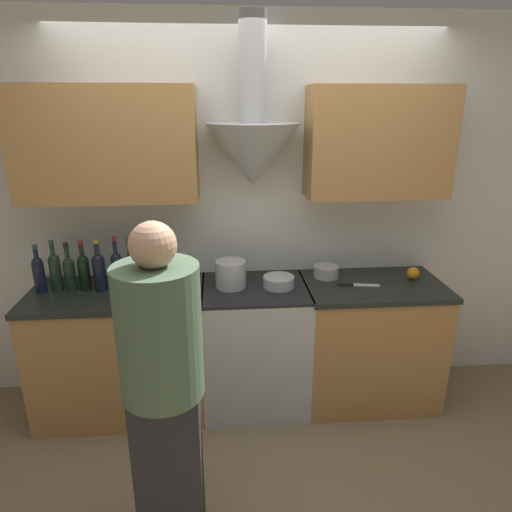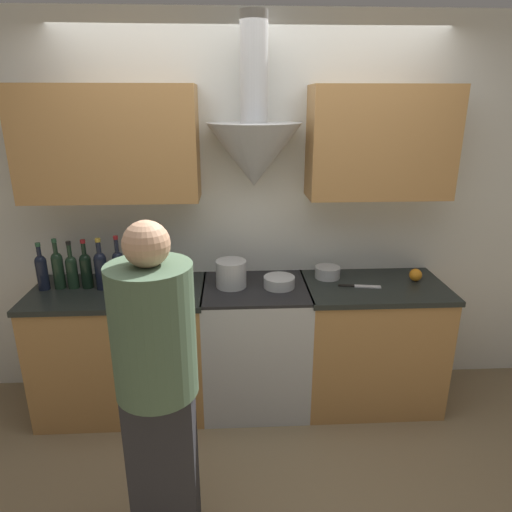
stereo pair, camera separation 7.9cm
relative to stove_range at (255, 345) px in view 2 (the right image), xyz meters
name	(u,v)px [view 2 (the right image)]	position (x,y,z in m)	size (l,w,h in m)	color
ground_plane	(258,430)	(0.00, -0.33, -0.45)	(12.00, 12.00, 0.00)	#847051
wall_back	(249,193)	(-0.03, 0.27, 1.01)	(8.40, 0.60, 2.60)	silver
counter_left	(124,349)	(-0.90, 0.00, 0.00)	(1.13, 0.62, 0.88)	#B27F47
counter_right	(370,342)	(0.81, 0.00, 0.00)	(0.94, 0.62, 0.88)	#B27F47
stove_range	(255,345)	(0.00, 0.00, 0.00)	(0.70, 0.60, 0.88)	#B7BABC
wine_bottle_0	(42,270)	(-1.38, 0.03, 0.57)	(0.07, 0.07, 0.32)	black
wine_bottle_1	(58,268)	(-1.28, 0.05, 0.58)	(0.07, 0.07, 0.34)	black
wine_bottle_2	(72,270)	(-1.20, 0.05, 0.56)	(0.07, 0.07, 0.32)	black
wine_bottle_3	(86,268)	(-1.10, 0.05, 0.57)	(0.07, 0.07, 0.33)	black
wine_bottle_4	(101,268)	(-1.00, 0.03, 0.58)	(0.08, 0.08, 0.34)	black
wine_bottle_5	(119,267)	(-0.89, 0.03, 0.58)	(0.07, 0.07, 0.36)	black
wine_bottle_6	(132,268)	(-0.80, 0.03, 0.58)	(0.07, 0.07, 0.35)	black
wine_bottle_7	(145,267)	(-0.72, 0.04, 0.58)	(0.07, 0.07, 0.35)	black
wine_bottle_8	(161,267)	(-0.61, 0.03, 0.58)	(0.07, 0.07, 0.34)	black
stock_pot	(231,274)	(-0.16, 0.02, 0.53)	(0.20, 0.20, 0.18)	#B7BABC
mixing_bowl	(279,282)	(0.16, -0.01, 0.47)	(0.21, 0.21, 0.07)	#B7BABC
orange_fruit	(416,275)	(1.10, 0.05, 0.48)	(0.08, 0.08, 0.08)	orange
saucepan	(327,272)	(0.51, 0.14, 0.48)	(0.17, 0.17, 0.08)	#B7BABC
chefs_knife	(360,286)	(0.69, -0.04, 0.44)	(0.28, 0.07, 0.01)	silver
person_foreground_left	(157,379)	(-0.49, -1.03, 0.43)	(0.36, 0.36, 1.61)	#28282D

